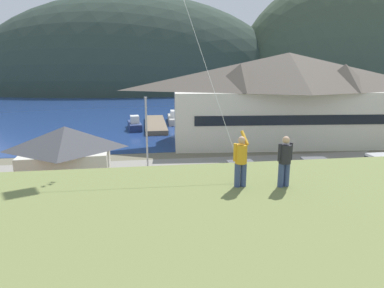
{
  "coord_description": "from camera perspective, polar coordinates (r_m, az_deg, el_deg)",
  "views": [
    {
      "loc": [
        -4.68,
        -18.02,
        9.57
      ],
      "look_at": [
        -0.85,
        9.0,
        3.06
      ],
      "focal_mm": 30.86,
      "sensor_mm": 36.0,
      "label": 1
    }
  ],
  "objects": [
    {
      "name": "ground_plane",
      "position": [
        20.93,
        5.95,
        -13.87
      ],
      "size": [
        600.0,
        600.0,
        0.0
      ],
      "primitive_type": "plane",
      "color": "#66604C"
    },
    {
      "name": "parking_lot_pad",
      "position": [
        25.35,
        3.22,
        -8.67
      ],
      "size": [
        40.0,
        20.0,
        0.1
      ],
      "primitive_type": "cube",
      "color": "gray",
      "rests_on": "ground"
    },
    {
      "name": "bay_water",
      "position": [
        78.74,
        -4.63,
        6.4
      ],
      "size": [
        360.0,
        84.0,
        0.03
      ],
      "primitive_type": "cube",
      "color": "navy",
      "rests_on": "ground"
    },
    {
      "name": "far_hill_west_ridge",
      "position": [
        135.23,
        -9.56,
        9.18
      ],
      "size": [
        124.83,
        65.91,
        71.51
      ],
      "primitive_type": "ellipsoid",
      "color": "#2D3D33",
      "rests_on": "ground"
    },
    {
      "name": "far_hill_east_peak",
      "position": [
        150.84,
        24.09,
        8.63
      ],
      "size": [
        90.22,
        68.04,
        90.39
      ],
      "primitive_type": "ellipsoid",
      "color": "#3D4C38",
      "rests_on": "ground"
    },
    {
      "name": "harbor_lodge",
      "position": [
        43.05,
        16.06,
        8.0
      ],
      "size": [
        30.34,
        13.27,
        11.1
      ],
      "color": "beige",
      "rests_on": "ground"
    },
    {
      "name": "storage_shed_near_lot",
      "position": [
        26.86,
        -20.74,
        -2.34
      ],
      "size": [
        6.88,
        5.86,
        5.16
      ],
      "color": "beige",
      "rests_on": "ground"
    },
    {
      "name": "wharf_dock",
      "position": [
        53.62,
        -6.37,
        3.43
      ],
      "size": [
        3.2,
        15.09,
        0.7
      ],
      "color": "#70604C",
      "rests_on": "ground"
    },
    {
      "name": "moored_boat_wharfside",
      "position": [
        51.48,
        -9.88,
        3.32
      ],
      "size": [
        2.41,
        5.81,
        2.16
      ],
      "color": "navy",
      "rests_on": "ground"
    },
    {
      "name": "moored_boat_outer_mooring",
      "position": [
        56.75,
        -2.88,
        4.43
      ],
      "size": [
        2.66,
        7.6,
        2.16
      ],
      "color": "#A8A399",
      "rests_on": "ground"
    },
    {
      "name": "parked_car_front_row_red",
      "position": [
        23.77,
        26.95,
        -9.09
      ],
      "size": [
        4.3,
        2.26,
        1.82
      ],
      "color": "silver",
      "rests_on": "parking_lot_pad"
    },
    {
      "name": "parked_car_corner_spot",
      "position": [
        21.75,
        2.14,
        -9.62
      ],
      "size": [
        4.21,
        2.07,
        1.82
      ],
      "color": "silver",
      "rests_on": "parking_lot_pad"
    },
    {
      "name": "parked_car_back_row_left",
      "position": [
        29.86,
        20.67,
        -4.03
      ],
      "size": [
        4.34,
        2.34,
        1.82
      ],
      "color": "slate",
      "rests_on": "parking_lot_pad"
    },
    {
      "name": "parked_car_lone_by_shed",
      "position": [
        21.77,
        -28.97,
        -11.37
      ],
      "size": [
        4.34,
        2.35,
        1.82
      ],
      "color": "red",
      "rests_on": "parking_lot_pad"
    },
    {
      "name": "parked_car_mid_row_near",
      "position": [
        33.64,
        29.68,
        -3.04
      ],
      "size": [
        4.24,
        2.14,
        1.82
      ],
      "color": "silver",
      "rests_on": "parking_lot_pad"
    },
    {
      "name": "parked_car_mid_row_center",
      "position": [
        27.43,
        8.7,
        -4.81
      ],
      "size": [
        4.29,
        2.22,
        1.82
      ],
      "color": "slate",
      "rests_on": "parking_lot_pad"
    },
    {
      "name": "parked_car_mid_row_far",
      "position": [
        20.07,
        -16.9,
        -12.28
      ],
      "size": [
        4.32,
        2.29,
        1.82
      ],
      "color": "silver",
      "rests_on": "parking_lot_pad"
    },
    {
      "name": "parked_car_front_row_silver",
      "position": [
        22.14,
        15.63,
        -9.7
      ],
      "size": [
        4.33,
        2.33,
        1.82
      ],
      "color": "black",
      "rests_on": "parking_lot_pad"
    },
    {
      "name": "parked_car_back_row_right",
      "position": [
        25.28,
        -4.81,
        -6.3
      ],
      "size": [
        4.24,
        2.13,
        1.82
      ],
      "color": "#B28923",
      "rests_on": "parking_lot_pad"
    },
    {
      "name": "parking_light_pole",
      "position": [
        29.1,
        -7.86,
        2.34
      ],
      "size": [
        0.24,
        0.78,
        6.82
      ],
      "color": "#ADADB2",
      "rests_on": "parking_lot_pad"
    },
    {
      "name": "person_kite_flyer",
      "position": [
        11.14,
        8.43,
        -2.65
      ],
      "size": [
        0.52,
        0.68,
        1.86
      ],
      "color": "#384770",
      "rests_on": "grassy_hill_foreground"
    },
    {
      "name": "person_companion",
      "position": [
        11.45,
        15.73,
        -2.65
      ],
      "size": [
        0.54,
        0.4,
        1.74
      ],
      "color": "#384770",
      "rests_on": "grassy_hill_foreground"
    }
  ]
}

